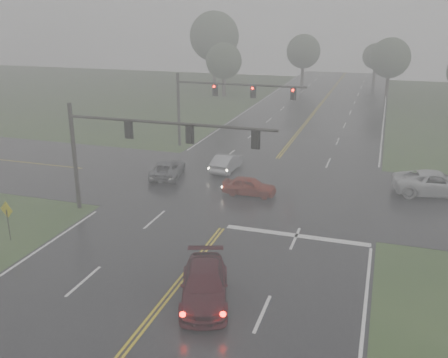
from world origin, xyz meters
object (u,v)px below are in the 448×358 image
(pickup_white, at_px, (435,195))
(signal_gantry_far, at_px, (216,97))
(sedan_red, at_px, (249,195))
(sedan_maroon, at_px, (205,300))
(signal_gantry_near, at_px, (131,140))
(car_grey, at_px, (168,177))
(sedan_silver, at_px, (227,171))

(pickup_white, xyz_separation_m, signal_gantry_far, (-19.19, 7.24, 4.95))
(sedan_red, xyz_separation_m, signal_gantry_far, (-6.41, 11.45, 4.95))
(sedan_maroon, xyz_separation_m, pickup_white, (11.10, 18.15, 0.00))
(pickup_white, distance_m, signal_gantry_near, 21.92)
(car_grey, relative_size, signal_gantry_far, 0.38)
(sedan_red, xyz_separation_m, sedan_silver, (-3.30, 4.99, 0.00))
(sedan_silver, bearing_deg, sedan_red, 126.08)
(signal_gantry_far, bearing_deg, sedan_silver, -64.30)
(sedan_silver, relative_size, pickup_white, 0.71)
(sedan_red, height_order, signal_gantry_far, signal_gantry_far)
(sedan_maroon, relative_size, signal_gantry_far, 0.42)
(sedan_red, distance_m, signal_gantry_far, 14.03)
(sedan_silver, bearing_deg, pickup_white, 179.82)
(sedan_silver, distance_m, car_grey, 4.98)
(sedan_silver, relative_size, signal_gantry_near, 0.32)
(sedan_red, bearing_deg, pickup_white, -72.64)
(sedan_maroon, height_order, sedan_red, sedan_maroon)
(sedan_maroon, xyz_separation_m, signal_gantry_near, (-7.69, 8.03, 5.01))
(signal_gantry_near, bearing_deg, pickup_white, 28.32)
(sedan_maroon, relative_size, car_grey, 1.11)
(sedan_silver, bearing_deg, signal_gantry_far, -61.71)
(car_grey, bearing_deg, pickup_white, 175.44)
(sedan_silver, bearing_deg, signal_gantry_near, 78.64)
(sedan_maroon, height_order, signal_gantry_near, signal_gantry_near)
(signal_gantry_near, bearing_deg, signal_gantry_far, 91.32)
(pickup_white, bearing_deg, signal_gantry_far, 59.80)
(pickup_white, xyz_separation_m, signal_gantry_near, (-18.79, -10.12, 5.01))
(sedan_maroon, bearing_deg, sedan_silver, 86.16)
(car_grey, bearing_deg, sedan_maroon, 108.43)
(sedan_maroon, bearing_deg, car_grey, 100.76)
(pickup_white, bearing_deg, car_grey, 86.82)
(pickup_white, bearing_deg, sedan_red, 98.71)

